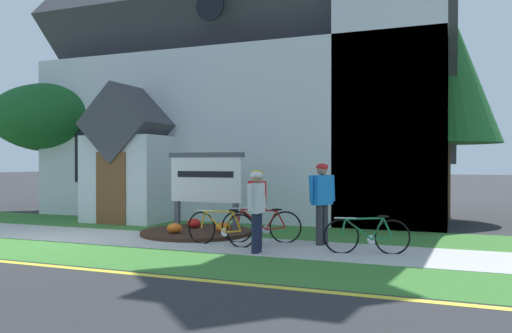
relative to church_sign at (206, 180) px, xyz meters
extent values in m
plane|color=#2B2B2D|center=(-2.59, 1.00, -1.35)|extent=(140.00, 140.00, 0.00)
cube|color=#B7B5AD|center=(-0.83, -1.64, -1.34)|extent=(32.00, 2.16, 0.01)
cube|color=#38722D|center=(-0.83, -3.72, -1.34)|extent=(32.00, 1.99, 0.01)
cube|color=#38722D|center=(-0.83, 0.71, -1.34)|extent=(24.00, 2.54, 0.01)
cube|color=yellow|center=(-0.83, -4.86, -1.34)|extent=(28.00, 0.16, 0.01)
cube|color=silver|center=(-0.83, 7.13, 1.32)|extent=(13.34, 10.31, 5.33)
cube|color=#424247|center=(-0.83, 7.13, 5.64)|extent=(13.84, 10.50, 10.50)
cube|color=silver|center=(4.34, 3.47, 4.75)|extent=(2.99, 2.99, 12.19)
cube|color=silver|center=(-3.24, 1.17, -0.05)|extent=(2.40, 1.60, 2.60)
cube|color=#424247|center=(-3.24, 1.17, 1.60)|extent=(2.40, 1.80, 2.40)
cube|color=brown|center=(-3.24, 0.35, -0.30)|extent=(1.00, 0.06, 2.10)
cube|color=black|center=(-5.50, 1.94, 0.75)|extent=(0.76, 0.06, 1.90)
cone|color=black|center=(-5.50, 1.94, 1.70)|extent=(0.80, 0.06, 0.80)
cylinder|color=black|center=(-0.83, 1.94, 5.15)|extent=(0.90, 0.06, 0.90)
cube|color=#474C56|center=(-0.86, 0.04, -0.96)|extent=(0.12, 0.12, 0.77)
cube|color=#474C56|center=(0.86, -0.04, -0.96)|extent=(0.12, 0.12, 0.77)
cube|color=white|center=(0.00, 0.00, 0.00)|extent=(2.05, 0.17, 1.16)
cube|color=#474C56|center=(0.00, 0.00, 0.65)|extent=(2.17, 0.21, 0.12)
cube|color=black|center=(0.00, -0.04, 0.14)|extent=(1.64, 0.08, 0.16)
cylinder|color=#382319|center=(0.00, -0.51, -1.30)|extent=(2.75, 2.75, 0.10)
ellipsoid|color=orange|center=(0.76, -0.57, -1.13)|extent=(0.36, 0.36, 0.24)
ellipsoid|color=red|center=(-0.30, -0.08, -1.13)|extent=(0.36, 0.36, 0.24)
ellipsoid|color=orange|center=(-0.26, -1.14, -1.13)|extent=(0.36, 0.36, 0.24)
torus|color=black|center=(1.79, -1.90, -1.00)|extent=(0.73, 0.14, 0.73)
torus|color=black|center=(0.79, -1.75, -1.00)|extent=(0.73, 0.14, 0.73)
cylinder|color=orange|center=(1.13, -1.80, -0.84)|extent=(0.55, 0.12, 0.45)
cylinder|color=orange|center=(1.24, -1.82, -0.62)|extent=(0.75, 0.14, 0.06)
cylinder|color=orange|center=(1.50, -1.86, -0.83)|extent=(0.26, 0.07, 0.47)
cylinder|color=orange|center=(1.59, -1.87, -1.03)|extent=(0.41, 0.10, 0.09)
cylinder|color=orange|center=(1.70, -1.89, -0.80)|extent=(0.22, 0.07, 0.41)
cylinder|color=orange|center=(0.83, -1.76, -0.82)|extent=(0.12, 0.05, 0.38)
ellipsoid|color=black|center=(1.61, -1.87, -0.57)|extent=(0.25, 0.11, 0.05)
cylinder|color=silver|center=(0.87, -1.77, -0.61)|extent=(0.44, 0.09, 0.03)
cylinder|color=silver|center=(1.39, -1.84, -1.05)|extent=(0.18, 0.05, 0.18)
torus|color=black|center=(4.86, -1.56, -1.02)|extent=(0.68, 0.22, 0.70)
torus|color=black|center=(3.91, -1.83, -1.02)|extent=(0.68, 0.22, 0.70)
cylinder|color=#19723F|center=(4.23, -1.73, -0.87)|extent=(0.52, 0.18, 0.43)
cylinder|color=#19723F|center=(4.34, -1.70, -0.65)|extent=(0.71, 0.23, 0.06)
cylinder|color=#19723F|center=(4.58, -1.64, -0.85)|extent=(0.25, 0.10, 0.44)
cylinder|color=#19723F|center=(4.67, -1.61, -1.04)|extent=(0.39, 0.14, 0.09)
cylinder|color=#19723F|center=(4.77, -1.58, -0.83)|extent=(0.21, 0.09, 0.39)
cylinder|color=#19723F|center=(3.95, -1.81, -0.84)|extent=(0.12, 0.07, 0.35)
ellipsoid|color=black|center=(4.69, -1.61, -0.61)|extent=(0.25, 0.14, 0.05)
cylinder|color=silver|center=(3.99, -1.80, -0.65)|extent=(0.43, 0.15, 0.03)
cylinder|color=silver|center=(4.48, -1.66, -1.07)|extent=(0.18, 0.07, 0.18)
torus|color=black|center=(2.47, -0.96, -1.00)|extent=(0.70, 0.26, 0.72)
torus|color=black|center=(1.46, -1.30, -1.00)|extent=(0.70, 0.26, 0.72)
cylinder|color=#A51E19|center=(1.80, -1.19, -0.83)|extent=(0.56, 0.22, 0.48)
cylinder|color=#A51E19|center=(1.91, -1.15, -0.62)|extent=(0.77, 0.29, 0.07)
cylinder|color=#A51E19|center=(2.18, -1.06, -0.85)|extent=(0.27, 0.12, 0.44)
cylinder|color=#A51E19|center=(2.27, -1.03, -1.03)|extent=(0.42, 0.17, 0.09)
cylinder|color=#A51E19|center=(2.38, -0.99, -0.82)|extent=(0.22, 0.11, 0.38)
cylinder|color=#A51E19|center=(1.50, -1.29, -0.80)|extent=(0.13, 0.07, 0.41)
ellipsoid|color=black|center=(2.29, -1.02, -0.61)|extent=(0.25, 0.15, 0.05)
cylinder|color=silver|center=(1.54, -1.27, -0.58)|extent=(0.43, 0.17, 0.03)
cylinder|color=silver|center=(2.07, -1.10, -1.05)|extent=(0.18, 0.08, 0.18)
cylinder|color=#2D2D33|center=(3.36, -0.92, -0.91)|extent=(0.15, 0.15, 0.88)
cylinder|color=#2D2D33|center=(3.28, -1.07, -0.91)|extent=(0.15, 0.15, 0.88)
cube|color=blue|center=(3.32, -0.99, -0.15)|extent=(0.41, 0.53, 0.64)
sphere|color=#936B51|center=(3.32, -0.99, 0.29)|extent=(0.23, 0.23, 0.23)
ellipsoid|color=red|center=(3.32, -0.99, 0.35)|extent=(0.36, 0.34, 0.16)
cylinder|color=blue|center=(3.50, -0.75, -0.12)|extent=(0.09, 0.18, 0.58)
cylinder|color=blue|center=(3.14, -1.24, -0.12)|extent=(0.09, 0.18, 0.58)
cylinder|color=#191E38|center=(2.35, -2.50, -0.95)|extent=(0.15, 0.15, 0.80)
cylinder|color=#191E38|center=(2.34, -2.33, -0.95)|extent=(0.15, 0.15, 0.80)
cube|color=silver|center=(2.35, -2.41, -0.26)|extent=(0.21, 0.45, 0.58)
sphere|color=#936B51|center=(2.35, -2.41, 0.14)|extent=(0.21, 0.21, 0.21)
ellipsoid|color=silver|center=(2.35, -2.41, 0.19)|extent=(0.26, 0.22, 0.14)
cylinder|color=silver|center=(2.31, -2.69, -0.23)|extent=(0.09, 0.13, 0.53)
cylinder|color=silver|center=(2.38, -2.14, -0.23)|extent=(0.09, 0.22, 0.53)
cylinder|color=#191E38|center=(2.02, -1.65, -0.94)|extent=(0.15, 0.15, 0.81)
cylinder|color=#191E38|center=(2.13, -1.74, -0.94)|extent=(0.15, 0.15, 0.81)
cube|color=red|center=(2.08, -1.69, -0.24)|extent=(0.48, 0.44, 0.59)
sphere|color=beige|center=(2.08, -1.69, 0.16)|extent=(0.21, 0.21, 0.21)
ellipsoid|color=gold|center=(2.08, -1.69, 0.21)|extent=(0.34, 0.34, 0.15)
cylinder|color=red|center=(1.89, -1.49, -0.21)|extent=(0.09, 0.19, 0.54)
cylinder|color=red|center=(2.27, -1.90, -0.21)|extent=(0.09, 0.19, 0.54)
cylinder|color=#4C3823|center=(5.76, 5.40, -0.15)|extent=(0.29, 0.29, 2.40)
cone|color=#23662D|center=(5.76, 5.40, 3.37)|extent=(3.36, 3.36, 4.63)
cylinder|color=#3D2D1E|center=(-7.54, 2.81, -0.32)|extent=(0.30, 0.30, 2.05)
ellipsoid|color=#195623|center=(-7.54, 2.81, 2.07)|extent=(4.48, 4.48, 2.49)
camera|label=1|loc=(5.94, -11.70, 0.44)|focal=35.46mm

